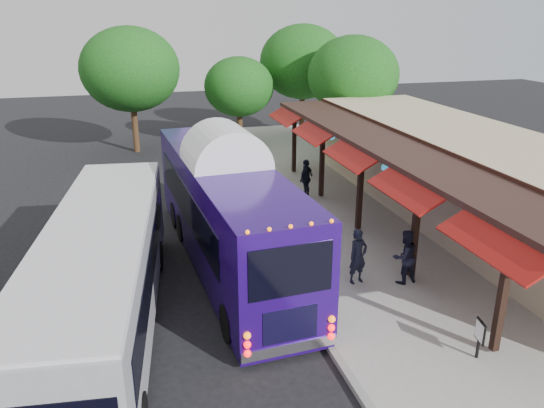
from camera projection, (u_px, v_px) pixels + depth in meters
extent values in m
plane|color=black|center=(296.00, 298.00, 15.67)|extent=(90.00, 90.00, 0.00)
cube|color=#9E9B93|center=(387.00, 229.00, 20.53)|extent=(10.00, 40.00, 0.15)
cube|color=gray|center=(263.00, 243.00, 19.28)|extent=(0.20, 40.00, 0.16)
cube|color=tan|center=(471.00, 179.00, 20.82)|extent=(5.00, 20.00, 3.60)
cube|color=black|center=(417.00, 146.00, 19.68)|extent=(0.06, 20.00, 0.60)
cube|color=#331E19|center=(391.00, 145.00, 19.37)|extent=(2.60, 20.00, 0.18)
cube|color=black|center=(503.00, 292.00, 12.38)|extent=(0.18, 0.18, 3.16)
cube|color=maroon|center=(496.00, 241.00, 11.82)|extent=(1.00, 3.20, 0.57)
cube|color=black|center=(415.00, 229.00, 16.01)|extent=(0.18, 0.18, 3.16)
cube|color=maroon|center=(406.00, 188.00, 15.44)|extent=(1.00, 3.20, 0.57)
cube|color=black|center=(360.00, 189.00, 19.63)|extent=(0.18, 0.18, 3.16)
cube|color=maroon|center=(351.00, 155.00, 19.07)|extent=(1.00, 3.20, 0.57)
cube|color=black|center=(322.00, 162.00, 23.26)|extent=(0.18, 0.18, 3.16)
cube|color=maroon|center=(314.00, 132.00, 22.69)|extent=(1.00, 3.20, 0.57)
cube|color=black|center=(294.00, 141.00, 26.88)|extent=(0.18, 0.18, 3.16)
cube|color=maroon|center=(286.00, 116.00, 26.32)|extent=(1.00, 3.20, 0.57)
sphere|color=#165A7C|center=(472.00, 218.00, 13.93)|extent=(0.26, 0.26, 0.26)
sphere|color=#165A7C|center=(385.00, 167.00, 18.47)|extent=(0.26, 0.26, 0.26)
sphere|color=#165A7C|center=(332.00, 137.00, 23.00)|extent=(0.26, 0.26, 0.26)
cube|color=#230864|center=(227.00, 208.00, 17.28)|extent=(3.20, 11.77, 3.06)
cube|color=#230864|center=(228.00, 254.00, 17.85)|extent=(3.15, 11.65, 0.34)
ellipsoid|color=white|center=(225.00, 163.00, 16.77)|extent=(3.19, 11.54, 0.54)
cube|color=black|center=(275.00, 273.00, 11.83)|extent=(2.03, 0.16, 1.26)
cube|color=silver|center=(275.00, 350.00, 12.59)|extent=(2.43, 0.33, 0.27)
sphere|color=#FF0C0C|center=(231.00, 350.00, 12.16)|extent=(0.17, 0.17, 0.17)
sphere|color=#FF0C0C|center=(318.00, 336.00, 12.69)|extent=(0.17, 0.17, 0.17)
cylinder|color=black|center=(218.00, 323.00, 13.49)|extent=(0.35, 1.03, 1.01)
cylinder|color=black|center=(301.00, 311.00, 14.05)|extent=(0.35, 1.03, 1.01)
cylinder|color=black|center=(182.00, 214.00, 20.87)|extent=(0.35, 1.03, 1.01)
cylinder|color=black|center=(237.00, 208.00, 21.43)|extent=(0.35, 1.03, 1.01)
cube|color=gray|center=(102.00, 274.00, 13.55)|extent=(3.83, 11.61, 2.62)
cube|color=black|center=(49.00, 272.00, 13.16)|extent=(1.19, 9.62, 0.99)
cube|color=black|center=(151.00, 260.00, 13.79)|extent=(1.19, 9.62, 0.99)
cube|color=silver|center=(96.00, 225.00, 13.09)|extent=(3.75, 11.37, 0.10)
cylinder|color=black|center=(71.00, 264.00, 16.76)|extent=(0.39, 0.98, 0.95)
cylinder|color=black|center=(145.00, 255.00, 17.34)|extent=(0.39, 0.98, 0.95)
imported|color=black|center=(358.00, 256.00, 16.02)|extent=(0.71, 0.55, 1.73)
imported|color=black|center=(405.00, 257.00, 16.02)|extent=(0.92, 0.76, 1.71)
imported|color=black|center=(306.00, 178.00, 23.59)|extent=(1.03, 0.99, 1.73)
imported|color=black|center=(235.00, 153.00, 27.93)|extent=(1.23, 0.94, 1.67)
cube|color=black|center=(479.00, 340.00, 12.56)|extent=(0.06, 0.06, 1.01)
cube|color=black|center=(480.00, 331.00, 12.48)|extent=(0.12, 0.46, 0.55)
cube|color=white|center=(479.00, 332.00, 12.48)|extent=(0.08, 0.38, 0.46)
cylinder|color=#382314|center=(240.00, 126.00, 33.43)|extent=(0.36, 0.36, 2.49)
ellipsoid|color=#134C13|center=(239.00, 87.00, 32.61)|extent=(4.29, 4.29, 3.65)
cylinder|color=#382314|center=(302.00, 111.00, 36.20)|extent=(0.36, 0.36, 3.32)
ellipsoid|color=#134C13|center=(303.00, 62.00, 35.10)|extent=(5.73, 5.73, 4.87)
cylinder|color=#382314|center=(351.00, 126.00, 31.91)|extent=(0.36, 0.36, 3.08)
ellipsoid|color=#134C13|center=(353.00, 75.00, 30.89)|extent=(5.32, 5.32, 4.52)
cylinder|color=#382314|center=(135.00, 125.00, 31.69)|extent=(0.36, 0.36, 3.31)
ellipsoid|color=#134C13|center=(130.00, 69.00, 30.60)|extent=(5.71, 5.71, 4.86)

